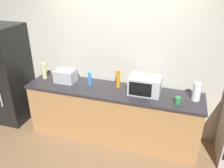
% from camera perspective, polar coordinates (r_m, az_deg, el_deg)
% --- Properties ---
extents(ground_plane, '(8.00, 8.00, 0.00)m').
position_cam_1_polar(ground_plane, '(3.87, -1.85, -16.01)').
color(ground_plane, '#93704C').
extents(back_wall, '(6.40, 0.10, 2.70)m').
position_cam_1_polar(back_wall, '(3.86, 1.84, 7.22)').
color(back_wall, beige).
rests_on(back_wall, ground_plane).
extents(counter_run, '(2.84, 0.64, 0.90)m').
position_cam_1_polar(counter_run, '(3.89, 0.00, -7.29)').
color(counter_run, '#B27F4C').
rests_on(counter_run, ground_plane).
extents(refrigerator, '(0.72, 0.73, 1.80)m').
position_cam_1_polar(refrigerator, '(4.66, -24.85, 2.18)').
color(refrigerator, black).
rests_on(refrigerator, ground_plane).
extents(microwave, '(0.48, 0.35, 0.27)m').
position_cam_1_polar(microwave, '(3.55, 8.15, -0.25)').
color(microwave, '#B7BABF').
rests_on(microwave, counter_run).
extents(toaster_oven, '(0.34, 0.26, 0.21)m').
position_cam_1_polar(toaster_oven, '(3.98, -11.42, 2.01)').
color(toaster_oven, '#B7BABF').
rests_on(toaster_oven, counter_run).
extents(paper_towel_roll, '(0.12, 0.12, 0.27)m').
position_cam_1_polar(paper_towel_roll, '(3.53, 20.24, -1.83)').
color(paper_towel_roll, white).
rests_on(paper_towel_roll, counter_run).
extents(bottle_spray_cleaner, '(0.06, 0.06, 0.22)m').
position_cam_1_polar(bottle_spray_cleaner, '(3.80, -5.53, 1.31)').
color(bottle_spray_cleaner, '#338CE5').
rests_on(bottle_spray_cleaner, counter_run).
extents(bottle_hand_soap, '(0.08, 0.08, 0.28)m').
position_cam_1_polar(bottle_hand_soap, '(4.19, -16.47, 3.16)').
color(bottle_hand_soap, beige).
rests_on(bottle_hand_soap, counter_run).
extents(bottle_dish_soap, '(0.06, 0.06, 0.29)m').
position_cam_1_polar(bottle_dish_soap, '(3.69, 1.49, 1.28)').
color(bottle_dish_soap, orange).
rests_on(bottle_dish_soap, counter_run).
extents(mug_green, '(0.09, 0.09, 0.10)m').
position_cam_1_polar(mug_green, '(3.40, 15.97, -3.90)').
color(mug_green, '#2D8C47').
rests_on(mug_green, counter_run).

